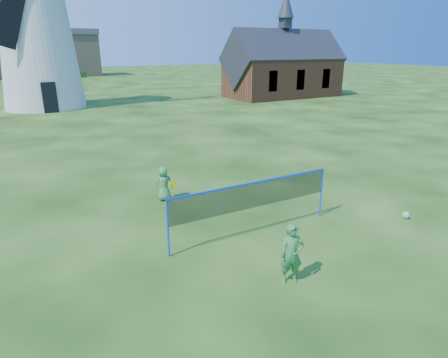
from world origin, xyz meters
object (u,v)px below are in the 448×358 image
object	(u,v)px
player_girl	(292,254)
player_boy	(164,184)
badminton_net	(253,196)
play_ball	(406,215)
windmill	(35,22)
chapel	(283,68)

from	to	relation	value
player_girl	player_boy	bearing A→B (deg)	119.36
badminton_net	play_ball	xyz separation A→B (m)	(4.66, -1.46, -1.03)
windmill	player_boy	distance (m)	26.36
badminton_net	player_girl	world-z (taller)	badminton_net
badminton_net	player_girl	size ratio (longest dim) A/B	3.64
player_girl	play_ball	bearing A→B (deg)	33.30
play_ball	player_girl	bearing A→B (deg)	-170.06
player_girl	player_boy	world-z (taller)	player_girl
windmill	player_girl	distance (m)	32.22
chapel	player_girl	distance (m)	35.33
badminton_net	chapel	bearing A→B (deg)	50.86
windmill	chapel	distance (m)	23.67
chapel	player_boy	xyz separation A→B (m)	(-22.05, -22.00, -2.34)
chapel	play_ball	world-z (taller)	chapel
chapel	player_boy	bearing A→B (deg)	-135.07
player_girl	badminton_net	bearing A→B (deg)	99.88
chapel	play_ball	xyz separation A→B (m)	(-16.19, -27.08, -2.82)
chapel	player_boy	distance (m)	31.24
windmill	badminton_net	bearing A→B (deg)	-85.70
chapel	badminton_net	bearing A→B (deg)	-129.14
player_girl	play_ball	distance (m)	5.34
player_girl	play_ball	xyz separation A→B (m)	(5.23, 0.92, -0.58)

